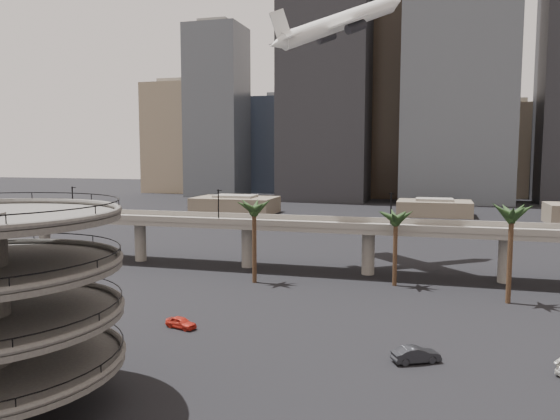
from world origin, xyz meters
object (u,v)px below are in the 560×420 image
(airborne_jet, at_px, (339,23))
(overpass, at_px, (306,230))
(car_a, at_px, (181,323))
(car_b, at_px, (416,355))

(airborne_jet, bearing_deg, overpass, -147.25)
(overpass, relative_size, car_a, 32.38)
(overpass, relative_size, car_b, 26.66)
(car_a, bearing_deg, car_b, -80.80)
(overpass, bearing_deg, airborne_jet, 75.68)
(car_a, height_order, car_b, car_b)
(car_a, xyz_separation_m, car_b, (27.46, -3.41, 0.12))
(car_a, bearing_deg, overpass, 4.86)
(car_a, bearing_deg, airborne_jet, 4.09)
(overpass, relative_size, airborne_jet, 5.23)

